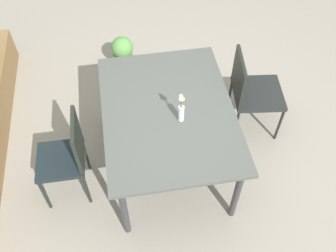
{
  "coord_description": "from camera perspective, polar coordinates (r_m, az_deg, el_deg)",
  "views": [
    {
      "loc": [
        -2.09,
        0.44,
        3.2
      ],
      "look_at": [
        0.01,
        0.08,
        0.56
      ],
      "focal_mm": 40.33,
      "sensor_mm": 36.0,
      "label": 1
    }
  ],
  "objects": [
    {
      "name": "ground_plane",
      "position": [
        3.85,
        1.24,
        -5.19
      ],
      "size": [
        12.0,
        12.0,
        0.0
      ],
      "primitive_type": "plane",
      "color": "gray"
    },
    {
      "name": "dining_table",
      "position": [
        3.28,
        -0.0,
        1.66
      ],
      "size": [
        1.51,
        1.12,
        0.77
      ],
      "color": "#4C514C",
      "rests_on": "ground"
    },
    {
      "name": "potted_plant",
      "position": [
        4.64,
        -6.85,
        10.9
      ],
      "size": [
        0.26,
        0.26,
        0.44
      ],
      "color": "slate",
      "rests_on": "ground"
    },
    {
      "name": "chair_near_right",
      "position": [
        3.83,
        12.44,
        5.44
      ],
      "size": [
        0.54,
        0.54,
        0.91
      ],
      "rotation": [
        0.0,
        0.0,
        3.02
      ],
      "color": "black",
      "rests_on": "ground"
    },
    {
      "name": "flower_vase",
      "position": [
        3.06,
        2.03,
        2.64
      ],
      "size": [
        0.05,
        0.05,
        0.31
      ],
      "color": "silver",
      "rests_on": "dining_table"
    },
    {
      "name": "chair_far_side",
      "position": [
        3.35,
        -14.93,
        -4.16
      ],
      "size": [
        0.42,
        0.42,
        0.93
      ],
      "rotation": [
        0.0,
        0.0,
        -0.01
      ],
      "color": "black",
      "rests_on": "ground"
    }
  ]
}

